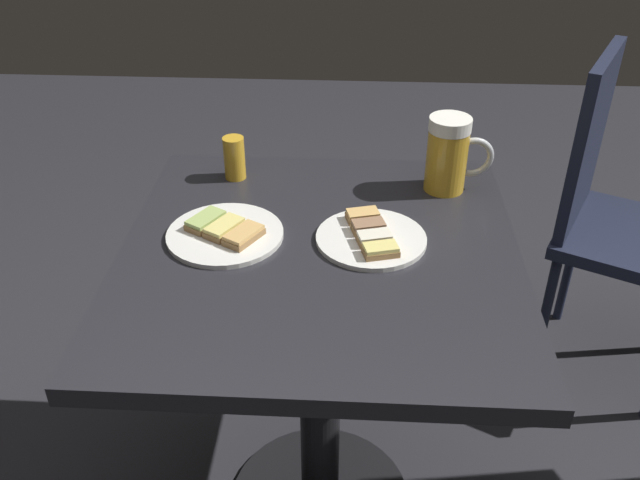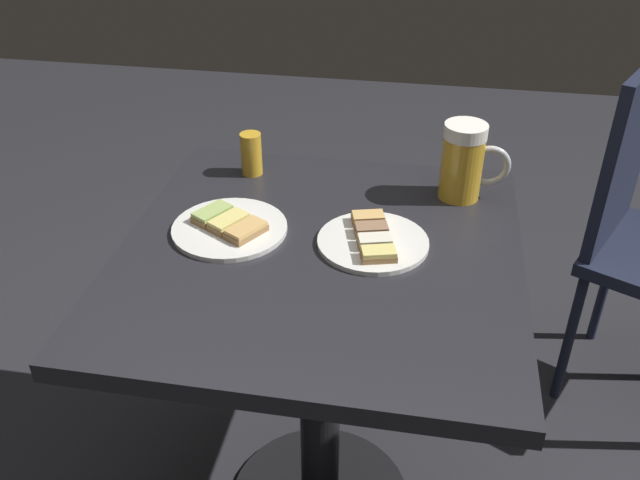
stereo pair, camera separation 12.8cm
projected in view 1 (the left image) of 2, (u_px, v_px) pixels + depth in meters
cafe_table at (320, 315)px, 1.38m from camera, size 0.77×0.75×0.76m
plate_near at (225, 232)px, 1.32m from camera, size 0.23×0.23×0.03m
plate_far at (371, 237)px, 1.31m from camera, size 0.21×0.21×0.03m
beer_mug at (449, 154)px, 1.44m from camera, size 0.09×0.14×0.16m
beer_glass_small at (234, 158)px, 1.50m from camera, size 0.05×0.05×0.10m
cafe_chair at (612, 208)px, 1.86m from camera, size 0.51×0.51×0.94m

